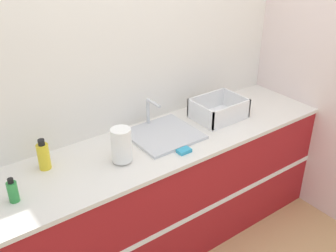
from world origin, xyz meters
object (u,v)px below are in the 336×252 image
at_px(sink, 163,133).
at_px(bottle_green, 13,191).
at_px(dish_rack, 218,111).
at_px(bottle_yellow, 44,156).
at_px(paper_towel_roll, 121,145).

bearing_deg(sink, bottle_green, -174.11).
bearing_deg(dish_rack, bottle_yellow, 174.90).
bearing_deg(paper_towel_roll, sink, 16.19).
relative_size(sink, bottle_yellow, 2.27).
xyz_separation_m(bottle_green, bottle_yellow, (0.25, 0.21, 0.02)).
bearing_deg(bottle_green, bottle_yellow, 39.41).
distance_m(sink, dish_rack, 0.51).
xyz_separation_m(sink, dish_rack, (0.51, -0.02, 0.04)).
xyz_separation_m(sink, paper_towel_roll, (-0.40, -0.12, 0.10)).
relative_size(dish_rack, bottle_green, 2.57).
distance_m(paper_towel_roll, dish_rack, 0.91).
bearing_deg(sink, paper_towel_roll, -163.81).
distance_m(bottle_green, bottle_yellow, 0.33).
xyz_separation_m(sink, bottle_green, (-1.08, -0.11, 0.05)).
height_order(dish_rack, bottle_yellow, bottle_yellow).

